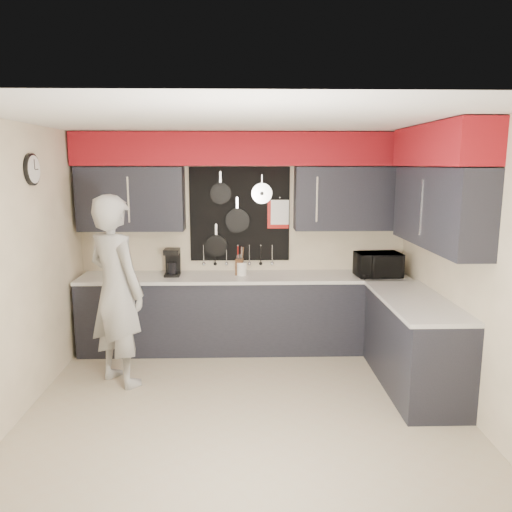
{
  "coord_description": "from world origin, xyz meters",
  "views": [
    {
      "loc": [
        -0.02,
        -4.37,
        2.23
      ],
      "look_at": [
        0.12,
        0.5,
        1.33
      ],
      "focal_mm": 35.0,
      "sensor_mm": 36.0,
      "label": 1
    }
  ],
  "objects_px": {
    "knife_block": "(239,267)",
    "person": "(116,291)",
    "microwave": "(378,265)",
    "utensil_crock": "(242,269)",
    "coffee_maker": "(172,261)"
  },
  "relations": [
    {
      "from": "knife_block",
      "to": "person",
      "type": "xyz_separation_m",
      "value": [
        -1.24,
        -0.95,
        -0.05
      ]
    },
    {
      "from": "microwave",
      "to": "utensil_crock",
      "type": "xyz_separation_m",
      "value": [
        -1.61,
        0.11,
        -0.06
      ]
    },
    {
      "from": "knife_block",
      "to": "coffee_maker",
      "type": "xyz_separation_m",
      "value": [
        -0.8,
        0.0,
        0.07
      ]
    },
    {
      "from": "microwave",
      "to": "person",
      "type": "relative_size",
      "value": 0.26
    },
    {
      "from": "utensil_crock",
      "to": "coffee_maker",
      "type": "bearing_deg",
      "value": 178.55
    },
    {
      "from": "utensil_crock",
      "to": "coffee_maker",
      "type": "xyz_separation_m",
      "value": [
        -0.82,
        0.02,
        0.09
      ]
    },
    {
      "from": "coffee_maker",
      "to": "knife_block",
      "type": "bearing_deg",
      "value": -0.44
    },
    {
      "from": "microwave",
      "to": "utensil_crock",
      "type": "height_order",
      "value": "microwave"
    },
    {
      "from": "microwave",
      "to": "person",
      "type": "xyz_separation_m",
      "value": [
        -2.87,
        -0.82,
        -0.09
      ]
    },
    {
      "from": "knife_block",
      "to": "person",
      "type": "relative_size",
      "value": 0.1
    },
    {
      "from": "knife_block",
      "to": "coffee_maker",
      "type": "distance_m",
      "value": 0.8
    },
    {
      "from": "coffee_maker",
      "to": "microwave",
      "type": "bearing_deg",
      "value": -3.4
    },
    {
      "from": "utensil_crock",
      "to": "coffee_maker",
      "type": "distance_m",
      "value": 0.83
    },
    {
      "from": "coffee_maker",
      "to": "person",
      "type": "distance_m",
      "value": 1.05
    },
    {
      "from": "person",
      "to": "microwave",
      "type": "bearing_deg",
      "value": -125.18
    }
  ]
}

